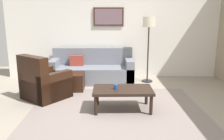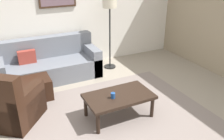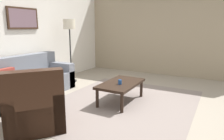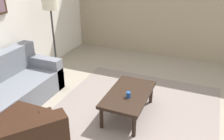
{
  "view_description": "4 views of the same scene",
  "coord_description": "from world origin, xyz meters",
  "px_view_note": "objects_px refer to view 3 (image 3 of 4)",
  "views": [
    {
      "loc": [
        -0.15,
        -4.09,
        1.72
      ],
      "look_at": [
        -0.08,
        0.54,
        0.66
      ],
      "focal_mm": 37.71,
      "sensor_mm": 36.0,
      "label": 1
    },
    {
      "loc": [
        -1.5,
        -2.91,
        2.4
      ],
      "look_at": [
        0.15,
        0.41,
        0.71
      ],
      "focal_mm": 38.61,
      "sensor_mm": 36.0,
      "label": 2
    },
    {
      "loc": [
        -3.48,
        -1.66,
        1.51
      ],
      "look_at": [
        0.15,
        0.3,
        0.64
      ],
      "focal_mm": 32.76,
      "sensor_mm": 36.0,
      "label": 3
    },
    {
      "loc": [
        -3.07,
        -0.96,
        2.41
      ],
      "look_at": [
        0.04,
        0.34,
        0.8
      ],
      "focal_mm": 38.63,
      "sensor_mm": 36.0,
      "label": 4
    }
  ],
  "objects_px": {
    "couch_main": "(24,83)",
    "lamp_standing": "(70,31)",
    "cup": "(120,82)",
    "armchair_leather": "(34,110)",
    "ottoman": "(33,99)",
    "coffee_table": "(121,85)",
    "framed_artwork": "(23,18)"
  },
  "relations": [
    {
      "from": "couch_main",
      "to": "lamp_standing",
      "type": "distance_m",
      "value": 1.85
    },
    {
      "from": "cup",
      "to": "couch_main",
      "type": "bearing_deg",
      "value": 105.38
    },
    {
      "from": "armchair_leather",
      "to": "couch_main",
      "type": "bearing_deg",
      "value": 56.04
    },
    {
      "from": "ottoman",
      "to": "coffee_table",
      "type": "bearing_deg",
      "value": -48.2
    },
    {
      "from": "coffee_table",
      "to": "armchair_leather",
      "type": "bearing_deg",
      "value": 159.44
    },
    {
      "from": "ottoman",
      "to": "lamp_standing",
      "type": "height_order",
      "value": "lamp_standing"
    },
    {
      "from": "lamp_standing",
      "to": "coffee_table",
      "type": "bearing_deg",
      "value": -111.93
    },
    {
      "from": "ottoman",
      "to": "cup",
      "type": "relative_size",
      "value": 6.15
    },
    {
      "from": "lamp_standing",
      "to": "ottoman",
      "type": "bearing_deg",
      "value": -160.73
    },
    {
      "from": "lamp_standing",
      "to": "armchair_leather",
      "type": "bearing_deg",
      "value": -151.62
    },
    {
      "from": "coffee_table",
      "to": "cup",
      "type": "xyz_separation_m",
      "value": [
        -0.13,
        -0.04,
        0.1
      ]
    },
    {
      "from": "ottoman",
      "to": "cup",
      "type": "bearing_deg",
      "value": -52.51
    },
    {
      "from": "couch_main",
      "to": "armchair_leather",
      "type": "bearing_deg",
      "value": -123.96
    },
    {
      "from": "couch_main",
      "to": "ottoman",
      "type": "height_order",
      "value": "couch_main"
    },
    {
      "from": "cup",
      "to": "framed_artwork",
      "type": "xyz_separation_m",
      "value": [
        -0.13,
        2.47,
        1.25
      ]
    },
    {
      "from": "framed_artwork",
      "to": "coffee_table",
      "type": "bearing_deg",
      "value": -83.96
    },
    {
      "from": "coffee_table",
      "to": "cup",
      "type": "distance_m",
      "value": 0.17
    },
    {
      "from": "cup",
      "to": "lamp_standing",
      "type": "bearing_deg",
      "value": 65.3
    },
    {
      "from": "cup",
      "to": "coffee_table",
      "type": "bearing_deg",
      "value": 17.33
    },
    {
      "from": "armchair_leather",
      "to": "cup",
      "type": "height_order",
      "value": "armchair_leather"
    },
    {
      "from": "ottoman",
      "to": "cup",
      "type": "distance_m",
      "value": 1.66
    },
    {
      "from": "armchair_leather",
      "to": "cup",
      "type": "relative_size",
      "value": 12.36
    },
    {
      "from": "couch_main",
      "to": "cup",
      "type": "distance_m",
      "value": 2.15
    },
    {
      "from": "couch_main",
      "to": "armchair_leather",
      "type": "distance_m",
      "value": 1.7
    },
    {
      "from": "couch_main",
      "to": "framed_artwork",
      "type": "xyz_separation_m",
      "value": [
        0.44,
        0.4,
        1.41
      ]
    },
    {
      "from": "couch_main",
      "to": "framed_artwork",
      "type": "bearing_deg",
      "value": 42.56
    },
    {
      "from": "cup",
      "to": "framed_artwork",
      "type": "relative_size",
      "value": 0.11
    },
    {
      "from": "ottoman",
      "to": "coffee_table",
      "type": "xyz_separation_m",
      "value": [
        1.13,
        -1.26,
        0.16
      ]
    },
    {
      "from": "coffee_table",
      "to": "lamp_standing",
      "type": "distance_m",
      "value": 2.33
    },
    {
      "from": "coffee_table",
      "to": "cup",
      "type": "relative_size",
      "value": 12.09
    },
    {
      "from": "coffee_table",
      "to": "couch_main",
      "type": "bearing_deg",
      "value": 108.99
    },
    {
      "from": "ottoman",
      "to": "coffee_table",
      "type": "distance_m",
      "value": 1.7
    }
  ]
}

